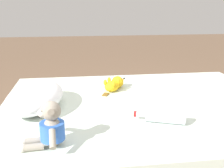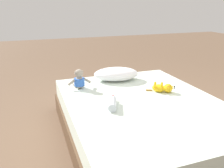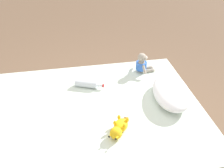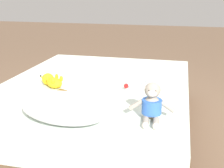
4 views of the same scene
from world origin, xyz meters
The scene contains 6 objects.
ground_plane centered at (0.00, 0.00, 0.00)m, with size 16.00×16.00×0.00m, color brown.
bed centered at (0.00, 0.00, 0.21)m, with size 1.60×2.07×0.43m.
pillow centered at (-0.02, 0.75, 0.51)m, with size 0.63×0.45×0.17m.
plush_monkey centered at (-0.54, 0.61, 0.53)m, with size 0.29×0.23×0.24m.
plush_yellow_creature centered at (0.32, 0.16, 0.48)m, with size 0.30×0.23×0.10m.
glass_bottle centered at (-0.36, -0.04, 0.47)m, with size 0.16×0.30×0.08m.
Camera 3 is at (1.62, -0.13, 1.90)m, focal length 37.45 mm.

